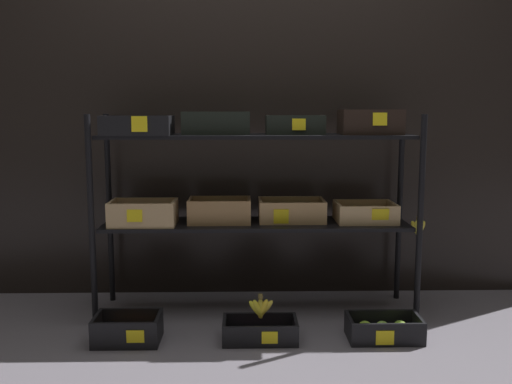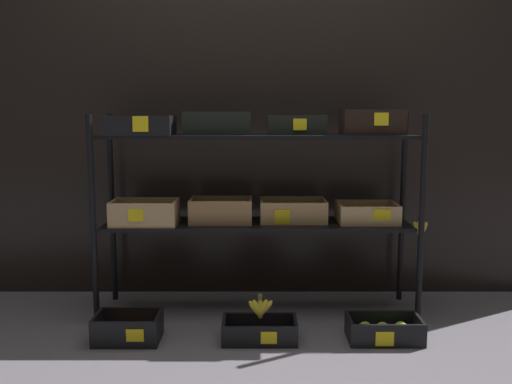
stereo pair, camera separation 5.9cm
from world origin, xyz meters
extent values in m
plane|color=slate|center=(0.00, 0.00, 0.00)|extent=(10.00, 10.00, 0.00)
cube|color=black|center=(0.00, 0.40, 0.98)|extent=(4.12, 0.12, 1.95)
cylinder|color=black|center=(-0.86, -0.20, 0.56)|extent=(0.03, 0.03, 1.12)
cylinder|color=black|center=(0.86, -0.20, 0.56)|extent=(0.03, 0.03, 1.12)
cylinder|color=black|center=(-0.86, 0.20, 0.56)|extent=(0.03, 0.03, 1.12)
cylinder|color=black|center=(0.86, 0.20, 0.56)|extent=(0.03, 0.03, 1.12)
cube|color=black|center=(0.00, 0.00, 0.50)|extent=(1.69, 0.36, 0.02)
cube|color=black|center=(0.00, 0.00, 0.99)|extent=(1.69, 0.36, 0.02)
cube|color=tan|center=(-0.62, -0.05, 0.52)|extent=(0.36, 0.22, 0.01)
cube|color=tan|center=(-0.62, -0.16, 0.59)|extent=(0.36, 0.02, 0.12)
cube|color=tan|center=(-0.62, 0.05, 0.59)|extent=(0.36, 0.02, 0.12)
cube|color=tan|center=(-0.79, -0.05, 0.59)|extent=(0.02, 0.19, 0.12)
cube|color=tan|center=(-0.45, -0.05, 0.59)|extent=(0.02, 0.19, 0.12)
ellipsoid|color=brown|center=(-0.72, -0.09, 0.56)|extent=(0.05, 0.05, 0.07)
ellipsoid|color=brown|center=(-0.65, -0.09, 0.56)|extent=(0.05, 0.05, 0.07)
ellipsoid|color=brown|center=(-0.58, -0.09, 0.56)|extent=(0.05, 0.05, 0.07)
ellipsoid|color=brown|center=(-0.51, -0.09, 0.56)|extent=(0.05, 0.05, 0.07)
ellipsoid|color=brown|center=(-0.72, -0.02, 0.56)|extent=(0.05, 0.05, 0.07)
ellipsoid|color=brown|center=(-0.65, -0.02, 0.56)|extent=(0.05, 0.05, 0.07)
ellipsoid|color=brown|center=(-0.58, -0.02, 0.56)|extent=(0.05, 0.05, 0.07)
ellipsoid|color=brown|center=(-0.52, -0.02, 0.56)|extent=(0.05, 0.05, 0.07)
cube|color=yellow|center=(-0.64, -0.17, 0.59)|extent=(0.08, 0.01, 0.07)
cube|color=#A87F51|center=(-0.20, 0.01, 0.52)|extent=(0.35, 0.21, 0.01)
cube|color=#A87F51|center=(-0.20, -0.09, 0.59)|extent=(0.35, 0.02, 0.12)
cube|color=#A87F51|center=(-0.20, 0.11, 0.59)|extent=(0.35, 0.02, 0.12)
cube|color=#A87F51|center=(-0.37, 0.01, 0.59)|extent=(0.02, 0.18, 0.12)
cube|color=#A87F51|center=(-0.04, 0.01, 0.59)|extent=(0.02, 0.18, 0.12)
ellipsoid|color=#B9C162|center=(-0.29, -0.02, 0.57)|extent=(0.07, 0.07, 0.09)
ellipsoid|color=#B5BE62|center=(-0.21, -0.02, 0.57)|extent=(0.07, 0.07, 0.09)
ellipsoid|color=tan|center=(-0.12, -0.02, 0.57)|extent=(0.07, 0.07, 0.09)
ellipsoid|color=#B9C04D|center=(-0.28, 0.04, 0.57)|extent=(0.07, 0.07, 0.09)
ellipsoid|color=#A5C15D|center=(-0.20, 0.03, 0.57)|extent=(0.07, 0.07, 0.09)
ellipsoid|color=gold|center=(-0.12, 0.03, 0.57)|extent=(0.07, 0.07, 0.09)
cube|color=tan|center=(0.20, 0.04, 0.52)|extent=(0.37, 0.24, 0.01)
cube|color=tan|center=(0.20, -0.07, 0.58)|extent=(0.37, 0.02, 0.11)
cube|color=tan|center=(0.20, 0.15, 0.58)|extent=(0.37, 0.02, 0.11)
cube|color=tan|center=(0.03, 0.04, 0.58)|extent=(0.02, 0.21, 0.11)
cube|color=tan|center=(0.38, 0.04, 0.58)|extent=(0.02, 0.21, 0.11)
sphere|color=#85C539|center=(0.11, 0.00, 0.56)|extent=(0.07, 0.07, 0.07)
sphere|color=#8DC532|center=(0.20, 0.01, 0.56)|extent=(0.07, 0.07, 0.07)
sphere|color=#8ABB33|center=(0.29, 0.01, 0.56)|extent=(0.07, 0.07, 0.07)
sphere|color=#86B332|center=(0.11, 0.07, 0.56)|extent=(0.07, 0.07, 0.07)
sphere|color=#85B238|center=(0.21, 0.07, 0.56)|extent=(0.07, 0.07, 0.07)
sphere|color=#86BA48|center=(0.29, 0.07, 0.56)|extent=(0.07, 0.07, 0.07)
cube|color=yellow|center=(0.14, -0.08, 0.56)|extent=(0.08, 0.01, 0.08)
cube|color=tan|center=(0.62, 0.01, 0.52)|extent=(0.33, 0.26, 0.01)
cube|color=tan|center=(0.62, -0.11, 0.57)|extent=(0.33, 0.02, 0.09)
cube|color=tan|center=(0.62, 0.13, 0.57)|extent=(0.33, 0.02, 0.09)
cube|color=tan|center=(0.46, 0.01, 0.57)|extent=(0.02, 0.22, 0.09)
cube|color=tan|center=(0.77, 0.01, 0.57)|extent=(0.02, 0.22, 0.09)
sphere|color=#E7BA57|center=(0.56, -0.03, 0.56)|extent=(0.07, 0.07, 0.07)
sphere|color=gold|center=(0.67, -0.03, 0.56)|extent=(0.07, 0.07, 0.07)
sphere|color=#E2C147|center=(0.56, 0.05, 0.56)|extent=(0.07, 0.07, 0.07)
sphere|color=#D4BB52|center=(0.68, 0.05, 0.56)|extent=(0.07, 0.07, 0.07)
cube|color=yellow|center=(0.67, -0.12, 0.58)|extent=(0.09, 0.01, 0.06)
cube|color=black|center=(-0.63, -0.06, 1.01)|extent=(0.36, 0.26, 0.01)
cube|color=black|center=(-0.63, -0.18, 1.06)|extent=(0.36, 0.02, 0.09)
cube|color=black|center=(-0.63, 0.06, 1.06)|extent=(0.36, 0.02, 0.09)
cube|color=black|center=(-0.81, -0.06, 1.06)|extent=(0.02, 0.23, 0.09)
cube|color=black|center=(-0.46, -0.06, 1.06)|extent=(0.02, 0.23, 0.09)
sphere|color=#691949|center=(-0.75, -0.11, 1.04)|extent=(0.05, 0.05, 0.05)
sphere|color=#652E51|center=(-0.69, -0.12, 1.04)|extent=(0.05, 0.05, 0.05)
sphere|color=#65245E|center=(-0.63, -0.12, 1.04)|extent=(0.05, 0.05, 0.05)
sphere|color=#5F2849|center=(-0.58, -0.12, 1.04)|extent=(0.05, 0.05, 0.05)
sphere|color=#672851|center=(-0.52, -0.12, 1.04)|extent=(0.05, 0.05, 0.05)
sphere|color=#5D3058|center=(-0.75, -0.05, 1.04)|extent=(0.05, 0.05, 0.05)
sphere|color=#642554|center=(-0.69, -0.06, 1.04)|extent=(0.05, 0.05, 0.05)
sphere|color=#642D52|center=(-0.63, -0.06, 1.04)|extent=(0.05, 0.05, 0.05)
sphere|color=#5B1B52|center=(-0.58, -0.06, 1.04)|extent=(0.05, 0.05, 0.05)
sphere|color=#601F57|center=(-0.52, -0.06, 1.04)|extent=(0.05, 0.05, 0.05)
sphere|color=#672E5C|center=(-0.75, 0.00, 1.04)|extent=(0.05, 0.05, 0.05)
sphere|color=#602155|center=(-0.69, 0.00, 1.04)|extent=(0.05, 0.05, 0.05)
sphere|color=#642852|center=(-0.63, 0.00, 1.04)|extent=(0.05, 0.05, 0.05)
sphere|color=#542B5D|center=(-0.58, 0.00, 1.04)|extent=(0.05, 0.05, 0.05)
sphere|color=#612855|center=(-0.52, 0.00, 1.04)|extent=(0.05, 0.05, 0.05)
cube|color=yellow|center=(-0.60, -0.19, 1.07)|extent=(0.08, 0.01, 0.08)
cube|color=black|center=(-0.22, 0.00, 1.01)|extent=(0.36, 0.20, 0.01)
cube|color=black|center=(-0.22, -0.09, 1.07)|extent=(0.36, 0.02, 0.11)
cube|color=black|center=(-0.22, 0.09, 1.07)|extent=(0.36, 0.02, 0.11)
cube|color=black|center=(-0.39, 0.00, 1.07)|extent=(0.02, 0.17, 0.11)
cube|color=black|center=(-0.04, 0.00, 1.07)|extent=(0.02, 0.17, 0.11)
sphere|color=orange|center=(-0.31, -0.02, 1.05)|extent=(0.07, 0.07, 0.07)
sphere|color=orange|center=(-0.22, -0.02, 1.05)|extent=(0.07, 0.07, 0.07)
sphere|color=orange|center=(-0.13, -0.02, 1.05)|extent=(0.07, 0.07, 0.07)
sphere|color=orange|center=(-0.30, 0.03, 1.05)|extent=(0.07, 0.07, 0.07)
sphere|color=orange|center=(-0.22, 0.02, 1.05)|extent=(0.07, 0.07, 0.07)
sphere|color=orange|center=(-0.13, 0.03, 1.05)|extent=(0.07, 0.07, 0.07)
cube|color=black|center=(0.21, 0.02, 1.01)|extent=(0.32, 0.21, 0.01)
cube|color=black|center=(0.21, -0.08, 1.06)|extent=(0.32, 0.02, 0.09)
cube|color=black|center=(0.21, 0.11, 1.06)|extent=(0.32, 0.02, 0.09)
cube|color=black|center=(0.06, 0.02, 1.06)|extent=(0.02, 0.18, 0.09)
cube|color=black|center=(0.36, 0.02, 1.06)|extent=(0.02, 0.18, 0.09)
sphere|color=red|center=(0.16, -0.01, 1.05)|extent=(0.07, 0.07, 0.07)
sphere|color=red|center=(0.26, -0.01, 1.05)|extent=(0.07, 0.07, 0.07)
sphere|color=red|center=(0.16, 0.04, 1.05)|extent=(0.07, 0.07, 0.07)
sphere|color=red|center=(0.27, 0.04, 1.05)|extent=(0.07, 0.07, 0.07)
cube|color=yellow|center=(0.23, -0.09, 1.06)|extent=(0.07, 0.01, 0.06)
cube|color=black|center=(0.62, -0.02, 1.01)|extent=(0.33, 0.23, 0.01)
cube|color=black|center=(0.62, -0.12, 1.08)|extent=(0.33, 0.02, 0.12)
cube|color=black|center=(0.62, 0.09, 1.08)|extent=(0.33, 0.02, 0.12)
cube|color=black|center=(0.47, -0.02, 1.08)|extent=(0.02, 0.20, 0.12)
cube|color=black|center=(0.78, -0.02, 1.08)|extent=(0.02, 0.20, 0.12)
ellipsoid|color=yellow|center=(0.54, -0.06, 1.06)|extent=(0.06, 0.06, 0.08)
ellipsoid|color=yellow|center=(0.62, -0.05, 1.06)|extent=(0.06, 0.06, 0.08)
ellipsoid|color=yellow|center=(0.70, -0.05, 1.06)|extent=(0.06, 0.06, 0.08)
ellipsoid|color=yellow|center=(0.54, 0.01, 1.06)|extent=(0.06, 0.06, 0.08)
ellipsoid|color=yellow|center=(0.62, 0.02, 1.06)|extent=(0.06, 0.06, 0.08)
ellipsoid|color=yellow|center=(0.70, 0.02, 1.06)|extent=(0.06, 0.06, 0.08)
cube|color=yellow|center=(0.65, -0.13, 1.09)|extent=(0.07, 0.01, 0.07)
cylinder|color=brown|center=(0.90, -0.05, 0.54)|extent=(0.02, 0.02, 0.02)
ellipsoid|color=yellow|center=(0.89, -0.04, 0.49)|extent=(0.07, 0.03, 0.09)
ellipsoid|color=yellow|center=(0.90, -0.05, 0.49)|extent=(0.05, 0.03, 0.09)
ellipsoid|color=yellow|center=(0.91, -0.04, 0.49)|extent=(0.05, 0.03, 0.09)
ellipsoid|color=yellow|center=(0.92, -0.05, 0.49)|extent=(0.07, 0.03, 0.09)
cube|color=black|center=(-0.64, -0.42, 0.01)|extent=(0.32, 0.21, 0.01)
cube|color=black|center=(-0.64, -0.52, 0.07)|extent=(0.32, 0.02, 0.12)
cube|color=black|center=(-0.64, -0.32, 0.07)|extent=(0.32, 0.02, 0.12)
cube|color=black|center=(-0.80, -0.42, 0.07)|extent=(0.02, 0.18, 0.12)
cube|color=black|center=(-0.49, -0.42, 0.07)|extent=(0.02, 0.18, 0.12)
sphere|color=orange|center=(-0.72, -0.46, 0.04)|extent=(0.06, 0.06, 0.06)
sphere|color=orange|center=(-0.64, -0.45, 0.04)|extent=(0.06, 0.06, 0.06)
sphere|color=orange|center=(-0.57, -0.46, 0.04)|extent=(0.06, 0.06, 0.06)
sphere|color=orange|center=(-0.72, -0.39, 0.04)|extent=(0.06, 0.06, 0.06)
sphere|color=#FF6708|center=(-0.64, -0.39, 0.04)|extent=(0.06, 0.06, 0.06)
sphere|color=orange|center=(-0.57, -0.39, 0.04)|extent=(0.06, 0.06, 0.06)
cube|color=yellow|center=(-0.59, -0.53, 0.07)|extent=(0.08, 0.01, 0.06)
cube|color=black|center=(0.01, -0.42, 0.01)|extent=(0.37, 0.20, 0.01)
cube|color=black|center=(0.01, -0.51, 0.06)|extent=(0.37, 0.02, 0.10)
cube|color=black|center=(0.01, -0.33, 0.06)|extent=(0.37, 0.02, 0.10)
cube|color=black|center=(-0.17, -0.42, 0.06)|extent=(0.02, 0.17, 0.10)
cube|color=black|center=(0.19, -0.42, 0.06)|extent=(0.02, 0.17, 0.10)
sphere|color=#571756|center=(-0.11, -0.45, 0.04)|extent=(0.05, 0.05, 0.05)
sphere|color=#692346|center=(-0.05, -0.45, 0.04)|extent=(0.05, 0.05, 0.05)
sphere|color=#6C1D56|center=(0.01, -0.45, 0.04)|extent=(0.05, 0.05, 0.05)
sphere|color=#60244F|center=(0.07, -0.45, 0.04)|extent=(0.05, 0.05, 0.05)
sphere|color=#671950|center=(0.13, -0.45, 0.04)|extent=(0.05, 0.05, 0.05)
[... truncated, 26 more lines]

